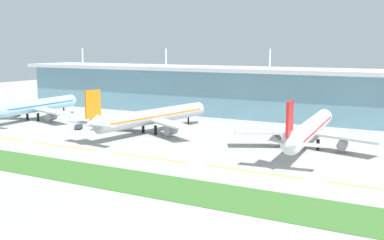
{
  "coord_description": "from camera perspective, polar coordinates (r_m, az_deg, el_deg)",
  "views": [
    {
      "loc": [
        81.16,
        -123.36,
        33.39
      ],
      "look_at": [
        -6.17,
        29.26,
        7.0
      ],
      "focal_mm": 46.14,
      "sensor_mm": 36.0,
      "label": 1
    }
  ],
  "objects": [
    {
      "name": "airliner_far_middle",
      "position": [
        165.71,
        13.4,
        -1.05
      ],
      "size": [
        48.49,
        70.8,
        18.9
      ],
      "color": "white",
      "rests_on": "ground"
    },
    {
      "name": "airliner_nearest",
      "position": [
        234.81,
        -17.74,
        1.54
      ],
      "size": [
        48.69,
        58.81,
        18.9
      ],
      "color": "#9ED1EA",
      "rests_on": "ground"
    },
    {
      "name": "taxiway_stripe_centre",
      "position": [
        150.17,
        -5.19,
        -4.34
      ],
      "size": [
        28.0,
        0.7,
        0.04
      ],
      "primitive_type": "cube",
      "color": "yellow",
      "rests_on": "ground"
    },
    {
      "name": "taxiway_stripe_mid_east",
      "position": [
        134.11,
        6.88,
        -5.94
      ],
      "size": [
        28.0,
        0.7,
        0.04
      ],
      "primitive_type": "cube",
      "color": "yellow",
      "rests_on": "ground"
    },
    {
      "name": "grass_verge",
      "position": [
        130.1,
        -10.13,
        -6.45
      ],
      "size": [
        300.0,
        18.0,
        0.1
      ],
      "primitive_type": "cube",
      "color": "#3D702D",
      "rests_on": "ground"
    },
    {
      "name": "airliner_near_middle",
      "position": [
        190.3,
        -4.68,
        0.37
      ],
      "size": [
        48.41,
        68.36,
        18.9
      ],
      "color": "#ADB2BC",
      "rests_on": "ground"
    },
    {
      "name": "pushback_tug",
      "position": [
        205.14,
        -12.98,
        -0.74
      ],
      "size": [
        4.29,
        5.01,
        1.85
      ],
      "color": "#333842",
      "rests_on": "ground"
    },
    {
      "name": "terminal_building",
      "position": [
        234.05,
        9.37,
        3.13
      ],
      "size": [
        288.0,
        34.0,
        32.24
      ],
      "color": "#6693A8",
      "rests_on": "ground"
    },
    {
      "name": "ground_plane",
      "position": [
        151.39,
        -3.49,
        -4.22
      ],
      "size": [
        600.0,
        600.0,
        0.0
      ],
      "primitive_type": "plane",
      "color": "#A8A59E"
    },
    {
      "name": "taxiway_stripe_mid_west",
      "position": [
        171.55,
        -14.55,
        -2.96
      ],
      "size": [
        28.0,
        0.7,
        0.04
      ],
      "primitive_type": "cube",
      "color": "yellow",
      "rests_on": "ground"
    }
  ]
}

